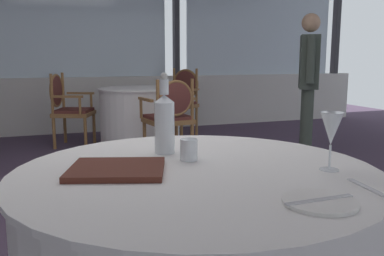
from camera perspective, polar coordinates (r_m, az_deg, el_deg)
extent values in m
plane|color=#47384C|center=(2.99, -8.84, -12.82)|extent=(13.23, 13.23, 0.00)
cube|color=silver|center=(6.60, -15.30, 3.10)|extent=(10.04, 0.12, 0.85)
cube|color=silver|center=(6.60, -15.83, 14.32)|extent=(2.77, 0.02, 1.73)
cube|color=silver|center=(7.53, 9.57, 13.93)|extent=(2.77, 0.02, 1.73)
cube|color=#333338|center=(6.88, -2.22, 14.46)|extent=(0.08, 0.14, 1.73)
cube|color=#333338|center=(8.39, 19.32, 13.07)|extent=(0.08, 0.14, 1.73)
cylinder|color=white|center=(1.42, 0.64, -6.06)|extent=(1.25, 1.25, 0.02)
cylinder|color=white|center=(1.14, 17.21, -9.71)|extent=(0.20, 0.20, 0.01)
cube|color=silver|center=(1.14, 17.22, -9.47)|extent=(0.20, 0.02, 0.00)
cube|color=silver|center=(1.31, 23.36, -7.74)|extent=(0.04, 0.20, 0.00)
cylinder|color=white|center=(1.64, -3.81, 0.03)|extent=(0.08, 0.08, 0.20)
cone|color=white|center=(1.62, -3.86, 4.10)|extent=(0.08, 0.08, 0.03)
cylinder|color=white|center=(1.62, -3.88, 5.68)|extent=(0.04, 0.04, 0.06)
sphere|color=silver|center=(1.62, -3.89, 7.16)|extent=(0.03, 0.03, 0.03)
cylinder|color=white|center=(1.48, 18.41, -5.47)|extent=(0.06, 0.06, 0.00)
cylinder|color=white|center=(1.47, 18.50, -3.82)|extent=(0.01, 0.01, 0.08)
cone|color=white|center=(1.45, 18.70, -0.08)|extent=(0.08, 0.08, 0.11)
cylinder|color=white|center=(1.53, -0.44, -3.02)|extent=(0.06, 0.06, 0.08)
cube|color=#512319|center=(1.40, -10.32, -5.63)|extent=(0.37, 0.34, 0.02)
cylinder|color=white|center=(5.33, -7.26, 5.41)|extent=(1.05, 1.05, 0.02)
cylinder|color=white|center=(5.37, -7.17, 1.36)|extent=(1.02, 1.02, 0.74)
cube|color=olive|center=(4.56, -3.37, 1.02)|extent=(0.52, 0.52, 0.05)
cube|color=brown|center=(4.56, -3.37, 1.55)|extent=(0.48, 0.48, 0.04)
cylinder|color=olive|center=(4.71, -6.56, -1.72)|extent=(0.04, 0.04, 0.43)
cylinder|color=olive|center=(4.87, -2.17, -1.29)|extent=(0.04, 0.04, 0.43)
cylinder|color=olive|center=(4.35, -4.65, -2.64)|extent=(0.04, 0.04, 0.43)
cylinder|color=olive|center=(4.52, 0.02, -2.15)|extent=(0.04, 0.04, 0.43)
cylinder|color=olive|center=(4.27, -4.74, 3.73)|extent=(0.04, 0.04, 0.44)
cylinder|color=olive|center=(4.44, 0.02, 3.99)|extent=(0.04, 0.04, 0.44)
ellipsoid|color=brown|center=(4.34, -2.23, 4.14)|extent=(0.39, 0.10, 0.37)
torus|color=olive|center=(4.34, -2.23, 4.14)|extent=(0.39, 0.09, 0.38)
cube|color=olive|center=(4.46, -6.44, 3.94)|extent=(0.09, 0.37, 0.03)
cylinder|color=olive|center=(4.60, -7.06, 2.72)|extent=(0.03, 0.03, 0.22)
cube|color=olive|center=(4.66, -0.69, 4.25)|extent=(0.09, 0.37, 0.03)
cylinder|color=olive|center=(4.80, -1.46, 3.08)|extent=(0.03, 0.03, 0.22)
cube|color=olive|center=(6.04, -1.98, 3.05)|extent=(0.65, 0.65, 0.05)
cube|color=brown|center=(6.04, -1.99, 3.46)|extent=(0.59, 0.59, 0.04)
cylinder|color=olive|center=(5.80, -1.45, 0.43)|extent=(0.04, 0.04, 0.42)
cylinder|color=olive|center=(6.03, -4.61, 0.76)|extent=(0.04, 0.04, 0.42)
cylinder|color=olive|center=(6.13, 0.63, 0.94)|extent=(0.04, 0.04, 0.42)
cylinder|color=olive|center=(6.35, -2.45, 1.23)|extent=(0.04, 0.04, 0.42)
cylinder|color=olive|center=(6.08, 0.63, 5.78)|extent=(0.04, 0.04, 0.52)
cylinder|color=olive|center=(6.29, -2.48, 5.90)|extent=(0.04, 0.04, 0.52)
ellipsoid|color=brown|center=(6.19, -0.88, 6.09)|extent=(0.28, 0.34, 0.43)
torus|color=olive|center=(6.19, -0.88, 6.09)|extent=(0.30, 0.37, 0.45)
cube|color=olive|center=(5.87, -0.08, 5.26)|extent=(0.31, 0.25, 0.03)
cylinder|color=olive|center=(5.76, -0.83, 4.08)|extent=(0.03, 0.03, 0.22)
cube|color=olive|center=(6.15, -4.04, 5.44)|extent=(0.31, 0.25, 0.03)
cylinder|color=olive|center=(6.04, -4.82, 4.31)|extent=(0.03, 0.03, 0.22)
cube|color=olive|center=(5.57, -15.99, 1.92)|extent=(0.60, 0.60, 0.05)
cube|color=brown|center=(5.56, -16.01, 2.35)|extent=(0.55, 0.55, 0.04)
cylinder|color=olive|center=(5.73, -13.37, -0.04)|extent=(0.04, 0.04, 0.40)
cylinder|color=olive|center=(5.35, -14.51, -0.76)|extent=(0.04, 0.04, 0.40)
cylinder|color=olive|center=(5.85, -17.14, -0.01)|extent=(0.04, 0.04, 0.40)
cylinder|color=olive|center=(5.48, -18.52, -0.71)|extent=(0.04, 0.04, 0.40)
cylinder|color=olive|center=(5.79, -17.39, 4.86)|extent=(0.04, 0.04, 0.50)
cylinder|color=olive|center=(5.42, -18.80, 4.48)|extent=(0.04, 0.04, 0.50)
ellipsoid|color=brown|center=(5.61, -18.23, 4.93)|extent=(0.19, 0.38, 0.42)
torus|color=olive|center=(5.61, -18.23, 4.93)|extent=(0.19, 0.41, 0.43)
cube|color=olive|center=(5.77, -15.14, 4.66)|extent=(0.35, 0.17, 0.03)
cylinder|color=olive|center=(5.74, -13.75, 3.59)|extent=(0.03, 0.03, 0.22)
cube|color=olive|center=(5.30, -16.75, 4.17)|extent=(0.35, 0.17, 0.03)
cylinder|color=olive|center=(5.26, -15.23, 3.01)|extent=(0.03, 0.03, 0.22)
cylinder|color=#424C42|center=(4.85, 15.58, 0.50)|extent=(0.13, 0.13, 0.79)
cylinder|color=#424C42|center=(5.02, 15.44, 0.82)|extent=(0.13, 0.13, 0.79)
cube|color=#424C42|center=(4.88, 15.88, 8.76)|extent=(0.36, 0.41, 0.60)
sphere|color=tan|center=(4.89, 16.12, 13.80)|extent=(0.21, 0.21, 0.21)
cylinder|color=#424C42|center=(4.66, 16.10, 9.09)|extent=(0.09, 0.09, 0.51)
cylinder|color=#424C42|center=(5.10, 15.72, 9.12)|extent=(0.09, 0.09, 0.51)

